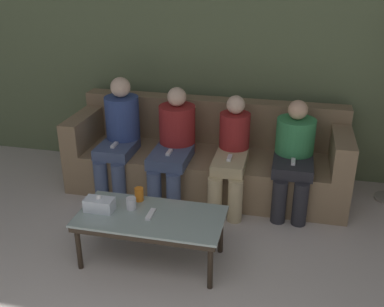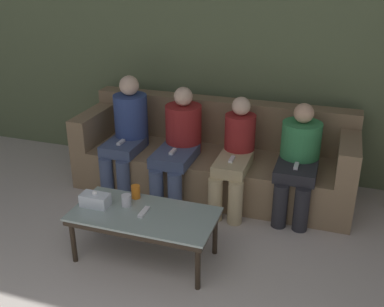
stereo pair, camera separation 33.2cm
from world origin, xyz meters
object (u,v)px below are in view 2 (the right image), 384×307
cup_near_right (136,192)px  cup_near_left (126,200)px  couch (214,159)px  seated_person_right_end (298,157)px  seated_person_mid_right (236,153)px  coffee_table (144,218)px  seated_person_mid_left (179,141)px  tissue_box (95,200)px  game_remote (144,212)px  seated_person_left_end (127,130)px

cup_near_right → cup_near_left: bearing=-96.9°
couch → cup_near_left: couch is taller
cup_near_left → seated_person_right_end: 1.57m
cup_near_left → seated_person_mid_right: seated_person_mid_right is taller
seated_person_mid_right → seated_person_right_end: seated_person_mid_right is taller
coffee_table → seated_person_mid_left: seated_person_mid_left is taller
coffee_table → seated_person_right_end: size_ratio=1.09×
seated_person_mid_right → cup_near_left: bearing=-122.3°
seated_person_right_end → cup_near_left: bearing=-138.8°
tissue_box → game_remote: (0.40, 0.02, -0.04)m
seated_person_left_end → seated_person_right_end: bearing=-0.4°
coffee_table → cup_near_right: (-0.16, 0.20, 0.09)m
couch → seated_person_left_end: size_ratio=2.41×
coffee_table → seated_person_left_end: 1.31m
seated_person_mid_left → seated_person_right_end: (1.11, 0.02, -0.02)m
cup_near_left → seated_person_left_end: seated_person_left_end is taller
seated_person_left_end → seated_person_mid_left: (0.56, -0.03, -0.03)m
seated_person_mid_left → seated_person_left_end: bearing=177.2°
coffee_table → seated_person_mid_left: bearing=95.7°
couch → game_remote: 1.32m
game_remote → seated_person_left_end: bearing=121.0°
tissue_box → couch: bearing=66.8°
seated_person_left_end → seated_person_mid_right: seated_person_left_end is taller
couch → seated_person_mid_left: 0.44m
cup_near_left → seated_person_right_end: (1.18, 1.03, 0.10)m
game_remote → seated_person_left_end: seated_person_left_end is taller
coffee_table → cup_near_left: size_ratio=11.95×
couch → seated_person_mid_left: bearing=-140.2°
couch → cup_near_right: bearing=-106.4°
couch → seated_person_left_end: 0.90m
cup_near_right → game_remote: 0.25m
game_remote → seated_person_right_end: bearing=47.4°
tissue_box → seated_person_mid_right: (0.85, 1.07, 0.07)m
seated_person_mid_left → seated_person_right_end: bearing=0.9°
game_remote → seated_person_mid_left: size_ratio=0.14×
tissue_box → game_remote: size_ratio=1.47×
coffee_table → seated_person_left_end: (-0.66, 1.10, 0.23)m
tissue_box → seated_person_right_end: size_ratio=0.22×
seated_person_mid_left → seated_person_mid_right: bearing=-3.1°
seated_person_left_end → seated_person_right_end: 1.67m
cup_near_right → tissue_box: 0.32m
coffee_table → cup_near_right: size_ratio=10.18×
game_remote → seated_person_left_end: 1.30m
tissue_box → game_remote: tissue_box is taller
cup_near_right → coffee_table: bearing=-51.5°
coffee_table → seated_person_left_end: bearing=121.0°
cup_near_left → seated_person_mid_left: (0.07, 1.02, 0.11)m
coffee_table → seated_person_mid_right: 1.15m
cup_near_left → tissue_box: bearing=-160.5°
seated_person_left_end → seated_person_mid_right: (1.11, -0.06, -0.07)m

